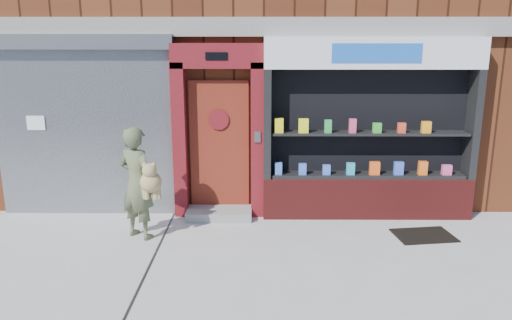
{
  "coord_description": "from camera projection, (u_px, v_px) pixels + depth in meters",
  "views": [
    {
      "loc": [
        -0.07,
        -6.3,
        3.02
      ],
      "look_at": [
        -0.12,
        1.0,
        1.19
      ],
      "focal_mm": 35.0,
      "sensor_mm": 36.0,
      "label": 1
    }
  ],
  "objects": [
    {
      "name": "ground",
      "position": [
        264.0,
        261.0,
        6.85
      ],
      "size": [
        80.0,
        80.0,
        0.0
      ],
      "primitive_type": "plane",
      "color": "#9E9E99",
      "rests_on": "ground"
    },
    {
      "name": "red_door_bay",
      "position": [
        219.0,
        132.0,
        8.3
      ],
      "size": [
        1.52,
        0.58,
        2.9
      ],
      "color": "#5B0F15",
      "rests_on": "ground"
    },
    {
      "name": "doormat",
      "position": [
        424.0,
        235.0,
        7.72
      ],
      "size": [
        0.96,
        0.73,
        0.02
      ],
      "primitive_type": "cube",
      "rotation": [
        0.0,
        0.0,
        0.14
      ],
      "color": "black",
      "rests_on": "ground"
    },
    {
      "name": "pharmacy_bay",
      "position": [
        369.0,
        138.0,
        8.26
      ],
      "size": [
        3.5,
        0.41,
        3.0
      ],
      "color": "maroon",
      "rests_on": "ground"
    },
    {
      "name": "shutter_bay",
      "position": [
        84.0,
        115.0,
        8.32
      ],
      "size": [
        3.1,
        0.3,
        3.04
      ],
      "color": "gray",
      "rests_on": "ground"
    },
    {
      "name": "woman",
      "position": [
        138.0,
        183.0,
        7.48
      ],
      "size": [
        0.77,
        0.68,
        1.72
      ],
      "color": "#545D3D",
      "rests_on": "ground"
    }
  ]
}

